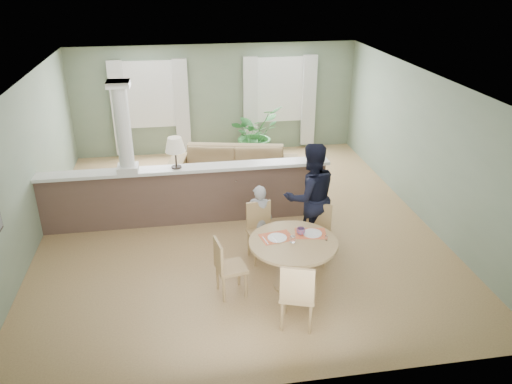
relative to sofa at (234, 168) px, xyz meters
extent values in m
plane|color=tan|center=(-0.15, -1.74, -0.41)|extent=(8.00, 8.00, 0.00)
cube|color=gray|center=(-0.15, 2.26, 0.94)|extent=(7.00, 0.02, 2.70)
cube|color=gray|center=(-3.65, -1.74, 0.94)|extent=(0.02, 8.00, 2.70)
cube|color=gray|center=(3.35, -1.74, 0.94)|extent=(0.02, 8.00, 2.70)
cube|color=gray|center=(-0.15, -5.74, 0.94)|extent=(7.00, 0.02, 2.70)
cube|color=white|center=(-0.15, -1.74, 2.29)|extent=(7.00, 8.00, 0.02)
cube|color=white|center=(-1.75, 2.23, 1.14)|extent=(1.10, 0.02, 1.50)
cube|color=white|center=(-1.75, 2.20, 1.14)|extent=(1.22, 0.04, 1.62)
cube|color=white|center=(1.45, 2.23, 1.14)|extent=(1.10, 0.02, 1.50)
cube|color=white|center=(1.45, 2.20, 1.14)|extent=(1.22, 0.04, 1.62)
cube|color=silver|center=(-2.50, 2.14, 0.84)|extent=(0.35, 0.10, 2.30)
cube|color=silver|center=(-1.00, 2.14, 0.84)|extent=(0.35, 0.10, 2.30)
cube|color=silver|center=(0.70, 2.14, 0.84)|extent=(0.35, 0.10, 2.30)
cube|color=silver|center=(2.20, 2.14, 0.84)|extent=(0.35, 0.10, 2.30)
cube|color=brown|center=(-1.05, -1.54, 0.12)|extent=(5.20, 0.22, 1.05)
cube|color=white|center=(-1.05, -1.54, 0.67)|extent=(5.32, 0.36, 0.06)
cube|color=white|center=(-2.05, -1.54, 0.75)|extent=(0.36, 0.36, 0.10)
cylinder|color=white|center=(-2.05, -1.54, 1.50)|extent=(0.26, 0.26, 1.39)
cube|color=white|center=(-2.05, -1.54, 2.24)|extent=(0.38, 0.38, 0.10)
cylinder|color=black|center=(-1.20, -1.54, 0.72)|extent=(0.18, 0.18, 0.03)
cylinder|color=black|center=(-1.20, -1.54, 0.87)|extent=(0.03, 0.03, 0.28)
cone|color=beige|center=(-1.20, -1.54, 1.14)|extent=(0.36, 0.36, 0.26)
imported|color=olive|center=(0.00, 0.00, 0.00)|extent=(2.96, 1.66, 0.81)
imported|color=#296729|center=(0.70, 1.46, 0.26)|extent=(1.60, 1.58, 1.34)
cylinder|color=tan|center=(0.41, -3.87, -0.39)|extent=(0.54, 0.54, 0.04)
cylinder|color=tan|center=(0.41, -3.87, -0.02)|extent=(0.15, 0.15, 0.70)
cylinder|color=tan|center=(0.41, -3.87, 0.36)|extent=(1.30, 1.30, 0.04)
cube|color=red|center=(0.19, -3.72, 0.38)|extent=(0.51, 0.41, 0.01)
cube|color=red|center=(0.72, -3.69, 0.38)|extent=(0.51, 0.41, 0.01)
cylinder|color=white|center=(0.20, -3.75, 0.39)|extent=(0.28, 0.28, 0.01)
cylinder|color=white|center=(0.74, -3.71, 0.39)|extent=(0.28, 0.28, 0.01)
cylinder|color=white|center=(0.40, -3.90, 0.43)|extent=(0.08, 0.08, 0.09)
cube|color=silver|center=(0.15, -3.81, 0.40)|extent=(0.05, 0.19, 0.00)
cube|color=silver|center=(0.02, -3.80, 0.38)|extent=(0.05, 0.23, 0.00)
cylinder|color=white|center=(0.90, -3.91, 0.41)|extent=(0.04, 0.04, 0.07)
cylinder|color=silver|center=(0.90, -3.91, 0.45)|extent=(0.04, 0.04, 0.01)
imported|color=#246AA9|center=(0.57, -3.69, 0.43)|extent=(0.15, 0.15, 0.10)
cube|color=tan|center=(0.10, -3.03, 0.06)|extent=(0.49, 0.49, 0.05)
cylinder|color=tan|center=(-0.05, -3.23, -0.19)|extent=(0.04, 0.04, 0.44)
cylinder|color=tan|center=(0.30, -3.18, -0.19)|extent=(0.04, 0.04, 0.44)
cylinder|color=tan|center=(-0.10, -2.89, -0.19)|extent=(0.04, 0.04, 0.44)
cylinder|color=tan|center=(0.25, -2.84, -0.19)|extent=(0.04, 0.04, 0.44)
cube|color=tan|center=(0.07, -2.84, 0.31)|extent=(0.41, 0.10, 0.47)
cube|color=tan|center=(0.96, -3.21, 0.05)|extent=(0.56, 0.56, 0.05)
cylinder|color=tan|center=(0.74, -3.30, -0.19)|extent=(0.04, 0.04, 0.43)
cylinder|color=tan|center=(1.05, -3.44, -0.19)|extent=(0.04, 0.04, 0.43)
cylinder|color=tan|center=(0.88, -2.99, -0.19)|extent=(0.04, 0.04, 0.43)
cylinder|color=tan|center=(1.19, -3.13, -0.19)|extent=(0.04, 0.04, 0.43)
cube|color=tan|center=(1.04, -3.04, 0.30)|extent=(0.39, 0.20, 0.46)
cube|color=tan|center=(0.29, -4.71, 0.08)|extent=(0.58, 0.58, 0.05)
cylinder|color=tan|center=(0.53, -4.59, -0.17)|extent=(0.04, 0.04, 0.47)
cylinder|color=tan|center=(0.17, -4.48, -0.17)|extent=(0.04, 0.04, 0.47)
cylinder|color=tan|center=(0.41, -4.95, -0.17)|extent=(0.04, 0.04, 0.47)
cylinder|color=tan|center=(0.06, -4.83, -0.17)|extent=(0.04, 0.04, 0.47)
cube|color=tan|center=(0.23, -4.91, 0.36)|extent=(0.43, 0.18, 0.50)
cube|color=tan|center=(-0.50, -3.89, 0.03)|extent=(0.48, 0.48, 0.05)
cylinder|color=tan|center=(-0.31, -4.03, -0.20)|extent=(0.04, 0.04, 0.42)
cylinder|color=tan|center=(-0.37, -3.70, -0.20)|extent=(0.04, 0.04, 0.42)
cylinder|color=tan|center=(-0.64, -4.09, -0.20)|extent=(0.04, 0.04, 0.42)
cylinder|color=tan|center=(-0.70, -3.76, -0.20)|extent=(0.04, 0.04, 0.42)
cube|color=tan|center=(-0.69, -3.93, 0.28)|extent=(0.11, 0.39, 0.45)
imported|color=#97979B|center=(0.10, -2.77, 0.20)|extent=(0.49, 0.38, 1.21)
imported|color=black|center=(0.95, -2.78, 0.53)|extent=(1.01, 0.84, 1.88)
camera|label=1|loc=(-1.12, -9.97, 4.07)|focal=35.00mm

